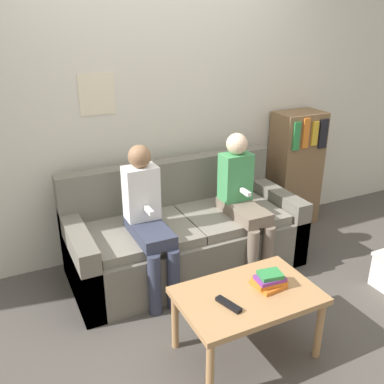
{
  "coord_description": "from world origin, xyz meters",
  "views": [
    {
      "loc": [
        -1.28,
        -2.25,
        1.92
      ],
      "look_at": [
        0.0,
        0.38,
        0.71
      ],
      "focal_mm": 40.0,
      "sensor_mm": 36.0,
      "label": 1
    }
  ],
  "objects_px": {
    "couch": "(184,236)",
    "bookshelf": "(295,169)",
    "coffee_table": "(248,301)",
    "tv_remote": "(229,304)",
    "person_left": "(148,217)",
    "person_right": "(243,198)"
  },
  "relations": [
    {
      "from": "coffee_table",
      "to": "person_left",
      "type": "relative_size",
      "value": 0.74
    },
    {
      "from": "tv_remote",
      "to": "bookshelf",
      "type": "distance_m",
      "value": 2.09
    },
    {
      "from": "tv_remote",
      "to": "bookshelf",
      "type": "height_order",
      "value": "bookshelf"
    },
    {
      "from": "coffee_table",
      "to": "bookshelf",
      "type": "height_order",
      "value": "bookshelf"
    },
    {
      "from": "coffee_table",
      "to": "tv_remote",
      "type": "relative_size",
      "value": 4.68
    },
    {
      "from": "coffee_table",
      "to": "bookshelf",
      "type": "relative_size",
      "value": 0.74
    },
    {
      "from": "coffee_table",
      "to": "tv_remote",
      "type": "height_order",
      "value": "tv_remote"
    },
    {
      "from": "person_right",
      "to": "tv_remote",
      "type": "bearing_deg",
      "value": -125.9
    },
    {
      "from": "person_left",
      "to": "couch",
      "type": "bearing_deg",
      "value": 26.82
    },
    {
      "from": "person_left",
      "to": "tv_remote",
      "type": "bearing_deg",
      "value": -82.24
    },
    {
      "from": "couch",
      "to": "person_left",
      "type": "height_order",
      "value": "person_left"
    },
    {
      "from": "person_right",
      "to": "bookshelf",
      "type": "bearing_deg",
      "value": 27.88
    },
    {
      "from": "bookshelf",
      "to": "coffee_table",
      "type": "bearing_deg",
      "value": -136.23
    },
    {
      "from": "couch",
      "to": "person_left",
      "type": "relative_size",
      "value": 1.66
    },
    {
      "from": "person_left",
      "to": "tv_remote",
      "type": "xyz_separation_m",
      "value": [
        0.13,
        -0.92,
        -0.17
      ]
    },
    {
      "from": "coffee_table",
      "to": "tv_remote",
      "type": "bearing_deg",
      "value": -161.92
    },
    {
      "from": "couch",
      "to": "bookshelf",
      "type": "bearing_deg",
      "value": 12.28
    },
    {
      "from": "person_left",
      "to": "person_right",
      "type": "relative_size",
      "value": 1.01
    },
    {
      "from": "couch",
      "to": "bookshelf",
      "type": "distance_m",
      "value": 1.37
    },
    {
      "from": "coffee_table",
      "to": "bookshelf",
      "type": "xyz_separation_m",
      "value": [
        1.4,
        1.34,
        0.18
      ]
    },
    {
      "from": "person_left",
      "to": "tv_remote",
      "type": "height_order",
      "value": "person_left"
    },
    {
      "from": "person_left",
      "to": "bookshelf",
      "type": "bearing_deg",
      "value": 15.7
    }
  ]
}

